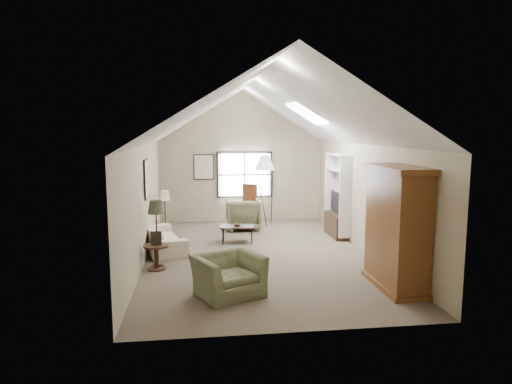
{
  "coord_description": "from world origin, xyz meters",
  "views": [
    {
      "loc": [
        -1.34,
        -9.99,
        2.85
      ],
      "look_at": [
        0.0,
        0.4,
        1.4
      ],
      "focal_mm": 32.0,
      "sensor_mm": 36.0,
      "label": 1
    }
  ],
  "objects": [
    {
      "name": "armchair_far",
      "position": [
        -0.07,
        2.74,
        0.44
      ],
      "size": [
        0.96,
        0.98,
        0.88
      ],
      "primitive_type": "imported",
      "rotation": [
        0.0,
        0.0,
        3.12
      ],
      "color": "#616446",
      "rests_on": "ground"
    },
    {
      "name": "bowl",
      "position": [
        -0.37,
        1.21,
        0.46
      ],
      "size": [
        0.23,
        0.23,
        0.05
      ],
      "primitive_type": "imported",
      "rotation": [
        0.0,
        0.0,
        -0.11
      ],
      "color": "#3E2A19",
      "rests_on": "coffee_table"
    },
    {
      "name": "media_console",
      "position": [
        2.32,
        1.6,
        0.3
      ],
      "size": [
        0.34,
        1.18,
        0.6
      ],
      "primitive_type": "cube",
      "color": "#382316",
      "rests_on": "ground"
    },
    {
      "name": "coffee_table",
      "position": [
        -0.37,
        1.21,
        0.22
      ],
      "size": [
        0.9,
        0.57,
        0.44
      ],
      "primitive_type": "cube",
      "rotation": [
        0.0,
        0.0,
        -0.11
      ],
      "color": "#371D16",
      "rests_on": "ground"
    },
    {
      "name": "wall_art",
      "position": [
        -1.88,
        1.94,
        1.73
      ],
      "size": [
        1.97,
        3.71,
        0.88
      ],
      "color": "black",
      "rests_on": "room_shell"
    },
    {
      "name": "window",
      "position": [
        0.1,
        3.96,
        1.45
      ],
      "size": [
        1.72,
        0.08,
        1.42
      ],
      "primitive_type": "cube",
      "color": "black",
      "rests_on": "room_shell"
    },
    {
      "name": "side_table",
      "position": [
        -2.2,
        -0.78,
        0.26
      ],
      "size": [
        0.63,
        0.63,
        0.51
      ],
      "primitive_type": "cylinder",
      "rotation": [
        0.0,
        0.0,
        0.27
      ],
      "color": "#3A2118",
      "rests_on": "ground"
    },
    {
      "name": "armoire",
      "position": [
        2.18,
        -2.4,
        1.1
      ],
      "size": [
        0.6,
        1.5,
        2.2
      ],
      "primitive_type": "cube",
      "color": "brown",
      "rests_on": "ground"
    },
    {
      "name": "sofa",
      "position": [
        -2.2,
        0.82,
        0.3
      ],
      "size": [
        1.32,
        2.19,
        0.6
      ],
      "primitive_type": "imported",
      "rotation": [
        0.0,
        0.0,
        1.84
      ],
      "color": "white",
      "rests_on": "ground"
    },
    {
      "name": "room_shell",
      "position": [
        0.0,
        0.0,
        3.21
      ],
      "size": [
        5.01,
        8.01,
        4.0
      ],
      "color": "brown",
      "rests_on": "ground"
    },
    {
      "name": "side_chair",
      "position": [
        0.16,
        3.49,
        0.6
      ],
      "size": [
        0.6,
        0.6,
        1.19
      ],
      "primitive_type": "cube",
      "rotation": [
        0.0,
        0.0,
        -0.39
      ],
      "color": "brown",
      "rests_on": "ground"
    },
    {
      "name": "skylight",
      "position": [
        1.3,
        0.9,
        3.22
      ],
      "size": [
        0.8,
        1.2,
        0.52
      ],
      "primitive_type": null,
      "color": "white",
      "rests_on": "room_shell"
    },
    {
      "name": "tan_lamp",
      "position": [
        -2.2,
        2.02,
        0.64
      ],
      "size": [
        0.32,
        0.32,
        1.29
      ],
      "primitive_type": null,
      "rotation": [
        0.0,
        0.0,
        0.27
      ],
      "color": "tan",
      "rests_on": "ground"
    },
    {
      "name": "tv_panel",
      "position": [
        2.32,
        1.6,
        0.92
      ],
      "size": [
        0.05,
        0.9,
        0.55
      ],
      "primitive_type": "cube",
      "color": "black",
      "rests_on": "media_console"
    },
    {
      "name": "armchair_near",
      "position": [
        -0.84,
        -2.42,
        0.35
      ],
      "size": [
        1.38,
        1.32,
        0.71
      ],
      "primitive_type": "imported",
      "rotation": [
        0.0,
        0.0,
        0.43
      ],
      "color": "#67714F",
      "rests_on": "ground"
    },
    {
      "name": "dark_lamp",
      "position": [
        -2.2,
        -0.58,
        0.72
      ],
      "size": [
        0.42,
        0.42,
        1.43
      ],
      "primitive_type": null,
      "rotation": [
        0.0,
        0.0,
        0.27
      ],
      "color": "#272E20",
      "rests_on": "ground"
    },
    {
      "name": "tv_alcove",
      "position": [
        2.34,
        1.6,
        1.15
      ],
      "size": [
        0.32,
        1.3,
        2.1
      ],
      "primitive_type": "cube",
      "color": "white",
      "rests_on": "ground"
    },
    {
      "name": "tripod_lamp",
      "position": [
        0.63,
        3.29,
        1.06
      ],
      "size": [
        0.78,
        0.78,
        2.12
      ],
      "primitive_type": null,
      "rotation": [
        0.0,
        0.0,
        0.33
      ],
      "color": "white",
      "rests_on": "ground"
    }
  ]
}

